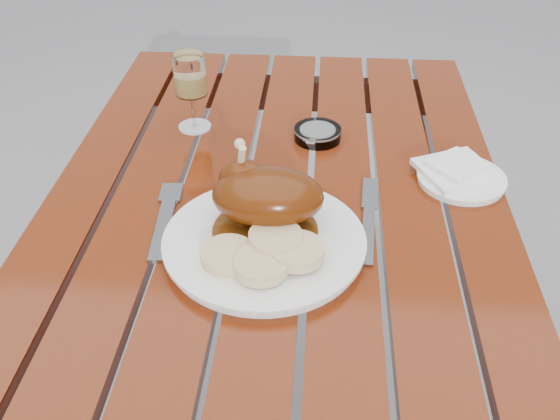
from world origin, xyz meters
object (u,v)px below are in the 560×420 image
object	(u,v)px
wine_glass	(192,92)
ashtray	(318,134)
side_plate	(461,179)
table	(278,335)
dinner_plate	(264,243)

from	to	relation	value
wine_glass	ashtray	world-z (taller)	wine_glass
wine_glass	side_plate	size ratio (longest dim) A/B	0.99
table	ashtray	world-z (taller)	ashtray
side_plate	ashtray	distance (m)	0.29
table	side_plate	size ratio (longest dim) A/B	7.56
wine_glass	ashtray	xyz separation A→B (m)	(0.25, -0.03, -0.07)
side_plate	ashtray	xyz separation A→B (m)	(-0.26, 0.13, 0.01)
side_plate	ashtray	bearing A→B (deg)	152.75
wine_glass	side_plate	world-z (taller)	wine_glass
table	side_plate	distance (m)	0.51
dinner_plate	ashtray	xyz separation A→B (m)	(0.07, 0.34, 0.00)
table	dinner_plate	xyz separation A→B (m)	(-0.01, -0.16, 0.39)
dinner_plate	wine_glass	distance (m)	0.42
dinner_plate	side_plate	size ratio (longest dim) A/B	2.00
table	wine_glass	distance (m)	0.53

